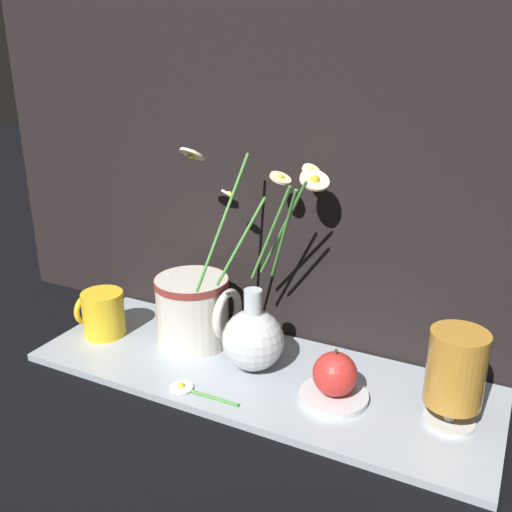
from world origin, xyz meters
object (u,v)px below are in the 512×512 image
ceramic_pitcher (194,308)px  tea_glass (456,371)px  yellow_mug (102,313)px  orange_fruit (335,374)px  vase_with_flowers (254,331)px

ceramic_pitcher → tea_glass: tea_glass is taller
yellow_mug → orange_fruit: bearing=-0.8°
tea_glass → ceramic_pitcher: bearing=175.8°
yellow_mug → tea_glass: bearing=1.3°
ceramic_pitcher → orange_fruit: size_ratio=2.06×
vase_with_flowers → orange_fruit: 0.15m
ceramic_pitcher → orange_fruit: (0.28, -0.05, -0.02)m
orange_fruit → ceramic_pitcher: bearing=169.2°
yellow_mug → tea_glass: size_ratio=0.60×
yellow_mug → orange_fruit: orange_fruit is taller
vase_with_flowers → tea_glass: (0.31, -0.01, 0.02)m
vase_with_flowers → tea_glass: vase_with_flowers is taller
yellow_mug → ceramic_pitcher: size_ratio=0.56×
vase_with_flowers → ceramic_pitcher: 0.13m
tea_glass → orange_fruit: bearing=-172.8°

